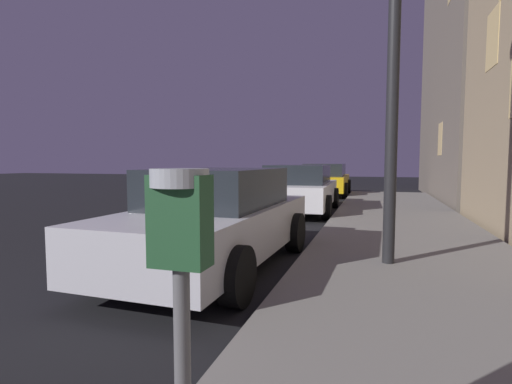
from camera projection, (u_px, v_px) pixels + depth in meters
parking_meter at (181, 269)px, 1.28m from camera, size 0.19×0.19×1.36m
car_silver at (217, 218)px, 5.64m from camera, size 2.05×4.38×1.43m
car_white at (299, 189)px, 11.76m from camera, size 2.20×4.52×1.43m
car_yellow_cab at (325, 179)px, 17.75m from camera, size 2.19×4.46×1.43m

